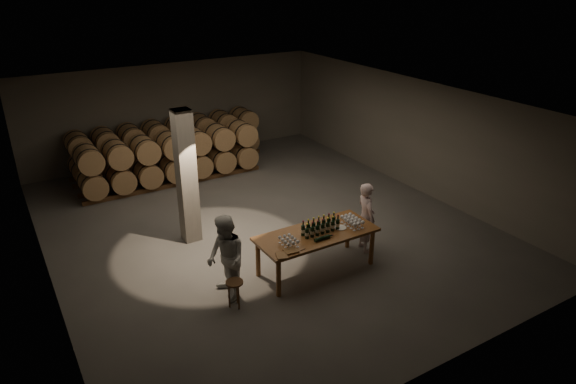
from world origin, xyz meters
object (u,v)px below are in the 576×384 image
stool (235,286)px  person_man (366,217)px  notebook_near (291,251)px  bottle_cluster (321,227)px  plate (340,228)px  tasting_table (316,237)px  person_woman (226,259)px

stool → person_man: bearing=7.2°
notebook_near → stool: size_ratio=0.48×
bottle_cluster → plate: bottle_cluster is taller
tasting_table → person_man: person_man is taller
notebook_near → stool: bearing=-178.3°
bottle_cluster → person_man: size_ratio=0.52×
stool → person_man: size_ratio=0.34×
tasting_table → bottle_cluster: (0.09, -0.02, 0.23)m
tasting_table → person_man: size_ratio=1.57×
tasting_table → person_man: (1.46, 0.15, 0.03)m
tasting_table → stool: size_ratio=4.59×
notebook_near → stool: notebook_near is taller
bottle_cluster → plate: bearing=-6.8°
plate → notebook_near: (-1.43, -0.31, 0.01)m
tasting_table → plate: plate is taller
stool → person_man: (3.53, 0.45, 0.37)m
bottle_cluster → plate: size_ratio=3.30×
bottle_cluster → person_woman: (-2.15, 0.08, -0.14)m
plate → person_man: size_ratio=0.16×
tasting_table → notebook_near: notebook_near is taller
plate → stool: (-2.64, -0.22, -0.44)m
notebook_near → person_woman: person_woman is taller
notebook_near → person_woman: 1.27m
notebook_near → bottle_cluster: bearing=26.5°
person_woman → notebook_near: bearing=70.2°
bottle_cluster → notebook_near: bottle_cluster is taller
tasting_table → stool: tasting_table is taller
notebook_near → person_man: person_man is taller
tasting_table → stool: (-2.07, -0.30, -0.33)m
person_woman → tasting_table: bearing=88.9°
tasting_table → plate: (0.57, -0.08, 0.11)m
stool → notebook_near: bearing=-4.1°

